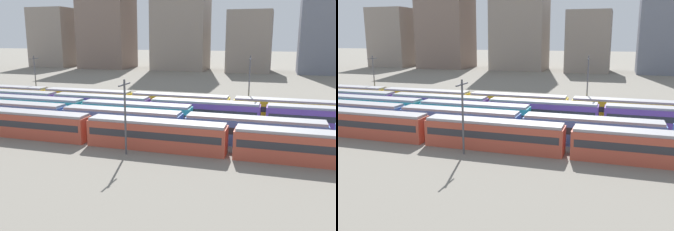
# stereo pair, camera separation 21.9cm
# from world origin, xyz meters

# --- Properties ---
(train_track_0) EXTENTS (74.70, 3.06, 3.75)m
(train_track_0) POSITION_xyz_m (27.07, 0.00, 1.90)
(train_track_0) COLOR #BC4C38
(train_track_0) RESTS_ON ground_plane
(train_track_1) EXTENTS (112.50, 3.06, 3.75)m
(train_track_1) POSITION_xyz_m (38.87, 5.20, 1.90)
(train_track_1) COLOR #4C70BC
(train_track_1) RESTS_ON ground_plane
(train_track_2) EXTENTS (55.80, 3.06, 3.75)m
(train_track_2) POSITION_xyz_m (10.70, 10.40, 1.90)
(train_track_2) COLOR teal
(train_track_2) RESTS_ON ground_plane
(train_track_3) EXTENTS (93.60, 3.06, 3.75)m
(train_track_3) POSITION_xyz_m (39.63, 15.60, 1.90)
(train_track_3) COLOR #6B429E
(train_track_3) RESTS_ON ground_plane
(train_track_4) EXTENTS (74.70, 3.06, 3.75)m
(train_track_4) POSITION_xyz_m (24.57, 20.80, 1.90)
(train_track_4) COLOR yellow
(train_track_4) RESTS_ON ground_plane
(catenary_pole_0) EXTENTS (0.24, 3.20, 9.18)m
(catenary_pole_0) POSITION_xyz_m (33.75, -3.11, 5.12)
(catenary_pole_0) COLOR #4C4C51
(catenary_pole_0) RESTS_ON ground_plane
(catenary_pole_1) EXTENTS (0.24, 3.20, 10.01)m
(catenary_pole_1) POSITION_xyz_m (0.68, 24.09, 5.55)
(catenary_pole_1) COLOR #4C4C51
(catenary_pole_1) RESTS_ON ground_plane
(catenary_pole_3) EXTENTS (0.24, 3.20, 10.78)m
(catenary_pole_3) POSITION_xyz_m (46.12, 23.54, 5.95)
(catenary_pole_3) COLOR #4C4C51
(catenary_pole_3) RESTS_ON ground_plane
(distant_building_0) EXTENTS (18.40, 16.51, 26.72)m
(distant_building_0) POSITION_xyz_m (-50.80, 107.57, 13.36)
(distant_building_0) COLOR gray
(distant_building_0) RESTS_ON ground_plane
(distant_building_1) EXTENTS (21.50, 18.57, 42.34)m
(distant_building_1) POSITION_xyz_m (-23.25, 107.57, 21.17)
(distant_building_1) COLOR #7A665B
(distant_building_1) RESTS_ON ground_plane
(distant_building_2) EXTENTS (22.22, 17.68, 49.34)m
(distant_building_2) POSITION_xyz_m (10.91, 107.57, 24.67)
(distant_building_2) COLOR gray
(distant_building_2) RESTS_ON ground_plane
(distant_building_3) EXTENTS (16.83, 18.60, 23.85)m
(distant_building_3) POSITION_xyz_m (39.43, 107.57, 11.92)
(distant_building_3) COLOR gray
(distant_building_3) RESTS_ON ground_plane
(distant_building_4) EXTENTS (17.94, 16.42, 39.58)m
(distant_building_4) POSITION_xyz_m (66.77, 107.57, 19.79)
(distant_building_4) COLOR slate
(distant_building_4) RESTS_ON ground_plane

